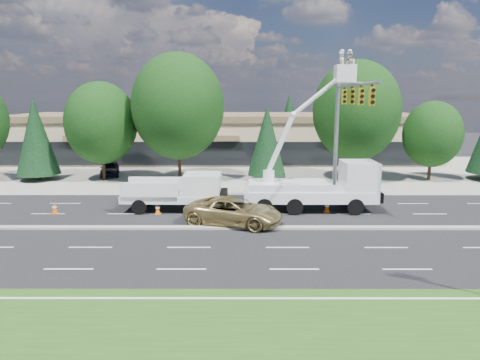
{
  "coord_description": "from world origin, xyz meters",
  "views": [
    {
      "loc": [
        2.63,
        -23.81,
        7.44
      ],
      "look_at": [
        2.58,
        2.49,
        2.4
      ],
      "focal_mm": 32.0,
      "sensor_mm": 36.0,
      "label": 1
    }
  ],
  "objects_px": {
    "utility_pickup": "(179,195)",
    "minivan": "(234,211)",
    "signal_mast": "(344,118)",
    "bucket_truck": "(321,178)"
  },
  "relations": [
    {
      "from": "signal_mast",
      "to": "bucket_truck",
      "type": "bearing_deg",
      "value": -125.94
    },
    {
      "from": "utility_pickup",
      "to": "bucket_truck",
      "type": "xyz_separation_m",
      "value": [
        9.48,
        0.01,
        1.16
      ]
    },
    {
      "from": "signal_mast",
      "to": "minivan",
      "type": "relative_size",
      "value": 1.75
    },
    {
      "from": "utility_pickup",
      "to": "bucket_truck",
      "type": "bearing_deg",
      "value": 1.11
    },
    {
      "from": "signal_mast",
      "to": "minivan",
      "type": "xyz_separation_m",
      "value": [
        -7.82,
        -6.15,
        -5.25
      ]
    },
    {
      "from": "signal_mast",
      "to": "bucket_truck",
      "type": "relative_size",
      "value": 0.97
    },
    {
      "from": "signal_mast",
      "to": "minivan",
      "type": "height_order",
      "value": "signal_mast"
    },
    {
      "from": "utility_pickup",
      "to": "minivan",
      "type": "xyz_separation_m",
      "value": [
        3.72,
        -3.3,
        -0.22
      ]
    },
    {
      "from": "bucket_truck",
      "to": "minivan",
      "type": "height_order",
      "value": "bucket_truck"
    },
    {
      "from": "utility_pickup",
      "to": "minivan",
      "type": "relative_size",
      "value": 1.13
    }
  ]
}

